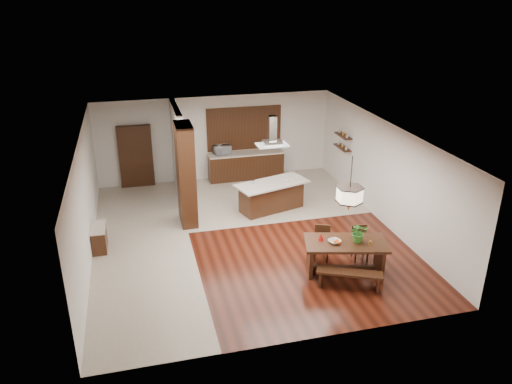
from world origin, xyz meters
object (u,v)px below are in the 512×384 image
object	(u,v)px
hallway_console	(99,238)
island_cup	(287,181)
pendant_lantern	(350,184)
foliage_plant	(359,233)
dining_chair_left	(322,243)
microwave	(222,150)
dining_chair_right	(360,244)
dining_bench	(349,280)
kitchen_island	(271,196)
dining_table	(345,250)
range_hood	(272,131)
fruit_bowl	(334,241)

from	to	relation	value
hallway_console	island_cup	bearing A→B (deg)	11.93
hallway_console	pendant_lantern	size ratio (longest dim) A/B	0.67
foliage_plant	hallway_console	bearing A→B (deg)	156.11
island_cup	foliage_plant	bearing A→B (deg)	-81.61
hallway_console	dining_chair_left	size ratio (longest dim) A/B	1.02
dining_chair_left	microwave	world-z (taller)	microwave
dining_chair_right	pendant_lantern	bearing A→B (deg)	-136.63
pendant_lantern	island_cup	size ratio (longest dim) A/B	12.05
foliage_plant	dining_bench	bearing A→B (deg)	-126.78
dining_bench	kitchen_island	world-z (taller)	kitchen_island
dining_table	pendant_lantern	bearing A→B (deg)	0.00
dining_table	kitchen_island	size ratio (longest dim) A/B	0.89
dining_table	island_cup	world-z (taller)	island_cup
dining_chair_left	dining_chair_right	world-z (taller)	same
pendant_lantern	range_hood	xyz separation A→B (m)	(-0.71, 3.82, 0.22)
dining_chair_left	microwave	bearing A→B (deg)	127.13
range_hood	microwave	xyz separation A→B (m)	(-0.97, 2.78, -1.36)
dining_table	microwave	distance (m)	6.82
kitchen_island	hallway_console	bearing A→B (deg)	177.35
dining_chair_left	dining_bench	bearing A→B (deg)	-59.81
dining_bench	pendant_lantern	bearing A→B (deg)	75.51
dining_bench	hallway_console	bearing A→B (deg)	149.48
microwave	fruit_bowl	bearing A→B (deg)	-92.76
dining_chair_right	foliage_plant	bearing A→B (deg)	-115.71
range_hood	microwave	distance (m)	3.24
fruit_bowl	range_hood	size ratio (longest dim) A/B	0.31
dining_chair_left	kitchen_island	world-z (taller)	kitchen_island
dining_chair_right	kitchen_island	bearing A→B (deg)	118.57
foliage_plant	dining_table	bearing A→B (deg)	167.84
hallway_console	dining_chair_right	size ratio (longest dim) A/B	1.02
pendant_lantern	dining_table	bearing A→B (deg)	180.00
hallway_console	dining_chair_right	distance (m)	6.63
hallway_console	dining_table	xyz separation A→B (m)	(5.67, -2.58, 0.27)
hallway_console	range_hood	world-z (taller)	range_hood
dining_table	microwave	world-z (taller)	microwave
dining_table	fruit_bowl	xyz separation A→B (m)	(-0.28, 0.03, 0.24)
dining_bench	dining_chair_left	size ratio (longest dim) A/B	1.70
fruit_bowl	range_hood	xyz separation A→B (m)	(-0.44, 3.79, 1.64)
dining_table	dining_bench	bearing A→B (deg)	-104.49
dining_table	island_cup	size ratio (longest dim) A/B	19.16
dining_bench	dining_chair_right	bearing A→B (deg)	54.96
foliage_plant	fruit_bowl	world-z (taller)	foliage_plant
dining_chair_right	dining_chair_left	bearing A→B (deg)	172.66
island_cup	fruit_bowl	bearing A→B (deg)	-90.01
hallway_console	microwave	size ratio (longest dim) A/B	1.59
dining_table	foliage_plant	xyz separation A→B (m)	(0.28, -0.06, 0.45)
kitchen_island	island_cup	size ratio (longest dim) A/B	21.55
dining_chair_left	fruit_bowl	xyz separation A→B (m)	(0.04, -0.66, 0.40)
dining_chair_right	fruit_bowl	size ratio (longest dim) A/B	3.10
island_cup	microwave	world-z (taller)	microwave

